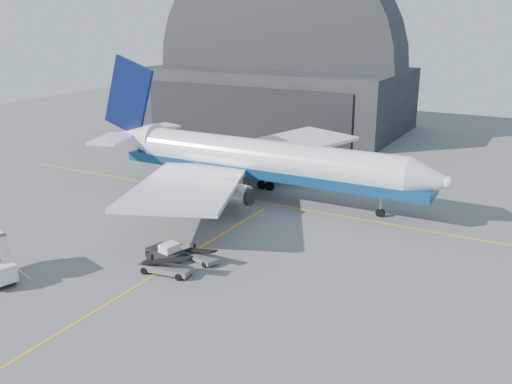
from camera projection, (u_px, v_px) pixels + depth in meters
The scene contains 8 objects.
ground at pixel (173, 264), 52.89m from camera, with size 200.00×200.00×0.00m, color #565659.
taxi_lines at pixel (242, 222), 63.48m from camera, with size 80.00×42.12×0.02m.
hangar at pixel (278, 80), 114.50m from camera, with size 50.00×28.30×28.00m.
airliner at pixel (254, 159), 71.50m from camera, with size 48.56×47.08×17.04m.
pushback_tug at pixel (167, 253), 53.74m from camera, with size 4.02×2.80×1.71m.
belt_loader_a at pixel (165, 267), 50.75m from camera, with size 5.19×2.32×1.94m.
belt_loader_b at pixel (200, 256), 53.46m from camera, with size 4.34×2.49×1.63m.
traffic_cone at pixel (180, 242), 57.29m from camera, with size 0.33×0.33×0.47m.
Camera 1 is at (30.12, -38.79, 22.11)m, focal length 40.00 mm.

